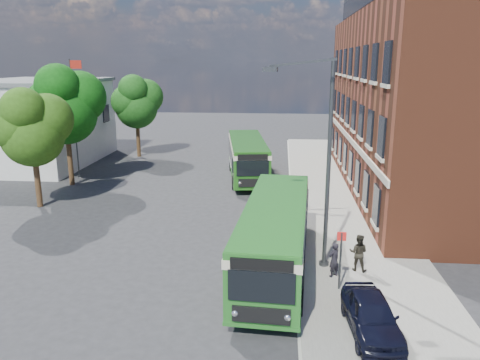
# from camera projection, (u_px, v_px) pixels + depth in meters

# --- Properties ---
(ground) EXTENTS (120.00, 120.00, 0.00)m
(ground) POSITION_uv_depth(u_px,v_px,m) (214.00, 246.00, 23.00)
(ground) COLOR #29292C
(ground) RESTS_ON ground
(pavement) EXTENTS (6.00, 48.00, 0.15)m
(pavement) POSITION_uv_depth(u_px,v_px,m) (339.00, 201.00, 30.10)
(pavement) COLOR gray
(pavement) RESTS_ON ground
(kerb_line) EXTENTS (0.12, 48.00, 0.01)m
(kerb_line) POSITION_uv_depth(u_px,v_px,m) (291.00, 201.00, 30.38)
(kerb_line) COLOR beige
(kerb_line) RESTS_ON ground
(brick_office) EXTENTS (12.10, 26.00, 14.20)m
(brick_office) POSITION_uv_depth(u_px,v_px,m) (442.00, 90.00, 31.65)
(brick_office) COLOR brown
(brick_office) RESTS_ON ground
(white_building) EXTENTS (9.40, 13.40, 7.30)m
(white_building) POSITION_uv_depth(u_px,v_px,m) (39.00, 122.00, 41.02)
(white_building) COLOR beige
(white_building) RESTS_ON ground
(flagpole) EXTENTS (0.95, 0.10, 9.00)m
(flagpole) POSITION_uv_depth(u_px,v_px,m) (75.00, 114.00, 35.40)
(flagpole) COLOR #343638
(flagpole) RESTS_ON ground
(street_lamp) EXTENTS (2.96, 2.38, 9.00)m
(street_lamp) POSITION_uv_depth(u_px,v_px,m) (320.00, 162.00, 19.47)
(street_lamp) COLOR #343638
(street_lamp) RESTS_ON ground
(bus_stop_sign) EXTENTS (0.35, 0.08, 2.52)m
(bus_stop_sign) POSITION_uv_depth(u_px,v_px,m) (341.00, 257.00, 18.09)
(bus_stop_sign) COLOR #343638
(bus_stop_sign) RESTS_ON ground
(bus_front) EXTENTS (3.27, 10.99, 3.02)m
(bus_front) POSITION_uv_depth(u_px,v_px,m) (275.00, 231.00, 19.90)
(bus_front) COLOR #226420
(bus_front) RESTS_ON ground
(bus_rear) EXTENTS (4.00, 10.75, 3.02)m
(bus_rear) POSITION_uv_depth(u_px,v_px,m) (247.00, 155.00, 36.05)
(bus_rear) COLOR #1E5717
(bus_rear) RESTS_ON ground
(parked_car) EXTENTS (1.80, 3.87, 1.28)m
(parked_car) POSITION_uv_depth(u_px,v_px,m) (371.00, 315.00, 15.32)
(parked_car) COLOR black
(parked_car) RESTS_ON pavement
(pedestrian_a) EXTENTS (0.64, 0.61, 1.48)m
(pedestrian_a) POSITION_uv_depth(u_px,v_px,m) (334.00, 260.00, 19.32)
(pedestrian_a) COLOR black
(pedestrian_a) RESTS_ON pavement
(pedestrian_b) EXTENTS (0.93, 0.82, 1.62)m
(pedestrian_b) POSITION_uv_depth(u_px,v_px,m) (358.00, 253.00, 19.87)
(pedestrian_b) COLOR black
(pedestrian_b) RESTS_ON pavement
(tree_left) EXTENTS (4.39, 4.17, 7.41)m
(tree_left) POSITION_uv_depth(u_px,v_px,m) (32.00, 127.00, 28.04)
(tree_left) COLOR #3A2715
(tree_left) RESTS_ON ground
(tree_mid) EXTENTS (5.16, 4.91, 8.71)m
(tree_mid) POSITION_uv_depth(u_px,v_px,m) (65.00, 104.00, 32.94)
(tree_mid) COLOR #3A2715
(tree_mid) RESTS_ON ground
(tree_right) EXTENTS (4.55, 4.33, 7.69)m
(tree_right) POSITION_uv_depth(u_px,v_px,m) (137.00, 101.00, 43.32)
(tree_right) COLOR #3A2715
(tree_right) RESTS_ON ground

